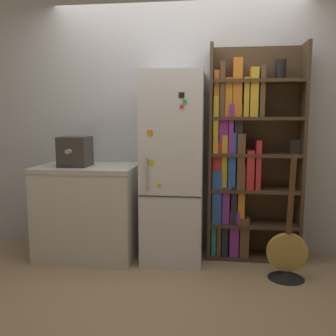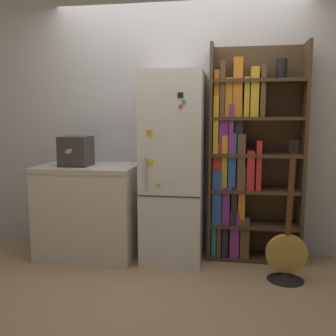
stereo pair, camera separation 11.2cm
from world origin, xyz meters
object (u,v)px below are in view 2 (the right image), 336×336
(refrigerator, at_px, (173,168))
(espresso_machine, at_px, (76,151))
(bookshelf, at_px, (243,160))
(guitar, at_px, (286,261))

(refrigerator, relative_size, espresso_machine, 5.45)
(bookshelf, distance_m, espresso_machine, 1.61)
(refrigerator, distance_m, guitar, 1.30)
(guitar, bearing_deg, bookshelf, 126.72)
(bookshelf, bearing_deg, espresso_machine, -171.38)
(bookshelf, relative_size, espresso_machine, 6.22)
(espresso_machine, height_order, guitar, guitar)
(refrigerator, xyz_separation_m, bookshelf, (0.65, 0.15, 0.07))
(bookshelf, xyz_separation_m, guitar, (0.37, -0.49, -0.80))
(refrigerator, relative_size, guitar, 1.49)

